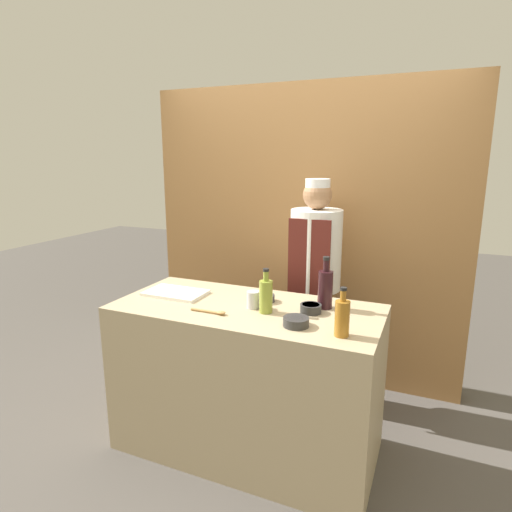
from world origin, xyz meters
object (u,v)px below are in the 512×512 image
at_px(sauce_bowl_white, 311,308).
at_px(bottle_oil, 266,295).
at_px(bottle_wine, 325,288).
at_px(chef_center, 314,285).
at_px(sauce_bowl_yellow, 265,298).
at_px(cutting_board, 176,293).
at_px(bottle_amber, 342,317).
at_px(wooden_spoon, 212,312).
at_px(cup_steel, 253,300).
at_px(sauce_bowl_purple, 296,321).

xyz_separation_m(sauce_bowl_white, bottle_oil, (-0.24, -0.10, 0.07)).
distance_m(bottle_wine, bottle_oil, 0.36).
distance_m(sauce_bowl_white, chef_center, 0.72).
xyz_separation_m(sauce_bowl_yellow, cutting_board, (-0.59, -0.10, -0.01)).
xyz_separation_m(bottle_oil, chef_center, (0.07, 0.79, -0.15)).
xyz_separation_m(sauce_bowl_white, bottle_amber, (0.23, -0.26, 0.07)).
distance_m(sauce_bowl_yellow, wooden_spoon, 0.38).
bearing_deg(sauce_bowl_white, cutting_board, -178.82).
xyz_separation_m(bottle_oil, cup_steel, (-0.10, 0.04, -0.05)).
relative_size(wooden_spoon, chef_center, 0.13).
bearing_deg(sauce_bowl_purple, sauce_bowl_white, 86.07).
relative_size(sauce_bowl_yellow, cutting_board, 0.31).
distance_m(cup_steel, wooden_spoon, 0.26).
bearing_deg(chef_center, bottle_amber, -67.15).
bearing_deg(sauce_bowl_purple, bottle_amber, -7.35).
xyz_separation_m(sauce_bowl_purple, bottle_amber, (0.25, -0.03, 0.07)).
bearing_deg(sauce_bowl_white, sauce_bowl_purple, -93.93).
xyz_separation_m(sauce_bowl_white, sauce_bowl_purple, (-0.02, -0.23, -0.00)).
bearing_deg(sauce_bowl_yellow, bottle_oil, -66.43).
relative_size(sauce_bowl_yellow, cup_steel, 1.18).
bearing_deg(cutting_board, bottle_amber, -11.90).
bearing_deg(cutting_board, bottle_wine, 7.55).
height_order(cutting_board, cup_steel, cup_steel).
distance_m(sauce_bowl_white, wooden_spoon, 0.57).
height_order(sauce_bowl_purple, bottle_wine, bottle_wine).
bearing_deg(sauce_bowl_white, wooden_spoon, -155.39).
bearing_deg(sauce_bowl_purple, bottle_wine, 78.23).
xyz_separation_m(bottle_oil, wooden_spoon, (-0.28, -0.14, -0.09)).
height_order(sauce_bowl_yellow, wooden_spoon, sauce_bowl_yellow).
height_order(bottle_wine, cup_steel, bottle_wine).
bearing_deg(sauce_bowl_purple, bottle_oil, 149.97).
relative_size(sauce_bowl_purple, cup_steel, 1.36).
height_order(sauce_bowl_yellow, cutting_board, sauce_bowl_yellow).
xyz_separation_m(sauce_bowl_purple, bottle_oil, (-0.22, 0.13, 0.08)).
xyz_separation_m(cutting_board, cup_steel, (0.57, -0.04, 0.04)).
xyz_separation_m(sauce_bowl_purple, cutting_board, (-0.89, 0.21, -0.02)).
height_order(sauce_bowl_purple, wooden_spoon, sauce_bowl_purple).
bearing_deg(sauce_bowl_yellow, cutting_board, -170.55).
relative_size(sauce_bowl_white, bottle_oil, 0.47).
distance_m(sauce_bowl_purple, bottle_amber, 0.26).
bearing_deg(cup_steel, sauce_bowl_purple, -27.78).
relative_size(cutting_board, cup_steel, 3.79).
distance_m(cutting_board, wooden_spoon, 0.45).
bearing_deg(sauce_bowl_purple, cutting_board, 166.85).
relative_size(bottle_oil, cup_steel, 2.55).
distance_m(sauce_bowl_yellow, cup_steel, 0.14).
bearing_deg(chef_center, bottle_wine, -69.17).
height_order(sauce_bowl_purple, bottle_amber, bottle_amber).
distance_m(bottle_wine, cup_steel, 0.43).
xyz_separation_m(bottle_amber, bottle_oil, (-0.47, 0.16, 0.00)).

